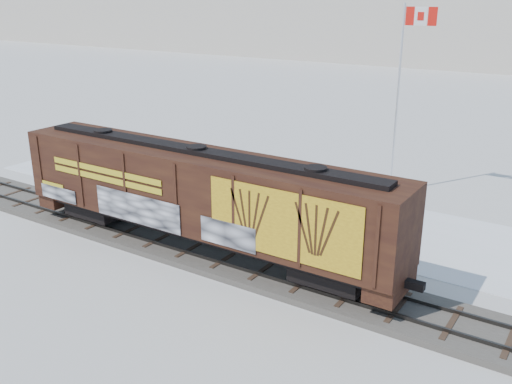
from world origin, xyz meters
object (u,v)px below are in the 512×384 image
Objects in this scene: flagpole at (397,128)px; car_silver at (125,171)px; car_white at (321,200)px; hopper_railcar at (198,193)px; car_dark at (356,227)px.

car_silver is at bearing -154.33° from flagpole.
hopper_railcar is at bearing 152.68° from car_white.
car_dark is (2.96, -2.03, -0.18)m from car_white.
flagpole is 17.31m from car_silver.
hopper_railcar reaches higher than car_silver.
car_white is 1.12× the size of car_dark.
car_dark is (1.01, -7.82, -3.39)m from flagpole.
hopper_railcar is 8.11m from car_dark.
car_white is at bearing 72.29° from hopper_railcar.
hopper_railcar is 1.76× the size of flagpole.
hopper_railcar reaches higher than car_dark.
car_dark is (16.31, -0.46, -0.04)m from car_silver.
car_white is (-1.95, -5.79, -3.21)m from flagpole.
car_white is (13.35, 1.57, 0.15)m from car_silver.
flagpole reaches higher than hopper_railcar.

